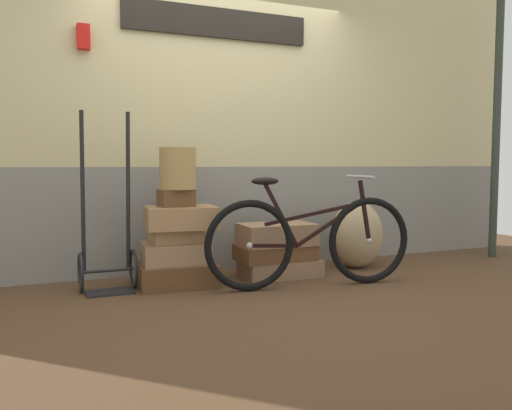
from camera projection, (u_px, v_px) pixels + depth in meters
name	position (u px, v px, depth m)	size (l,w,h in m)	color
ground	(252.00, 290.00, 4.25)	(8.84, 5.20, 0.06)	#513823
station_building	(218.00, 103.00, 4.91)	(6.84, 0.74, 3.10)	gray
suitcase_0	(177.00, 274.00, 4.27)	(0.61, 0.47, 0.18)	brown
suitcase_1	(175.00, 252.00, 4.28)	(0.52, 0.42, 0.17)	#937051
suitcase_2	(175.00, 235.00, 4.26)	(0.40, 0.31, 0.11)	#9E754C
suitcase_3	(181.00, 217.00, 4.25)	(0.55, 0.43, 0.18)	#9E754C
suitcase_4	(176.00, 198.00, 4.21)	(0.27, 0.20, 0.14)	brown
suitcase_5	(280.00, 268.00, 4.64)	(0.67, 0.42, 0.14)	#937051
suitcase_6	(275.00, 253.00, 4.60)	(0.66, 0.39, 0.13)	brown
suitcase_7	(277.00, 234.00, 4.59)	(0.63, 0.40, 0.19)	#937051
wicker_basket	(178.00, 168.00, 4.21)	(0.29, 0.29, 0.33)	#A8844C
luggage_trolley	(107.00, 251.00, 4.08)	(0.42, 0.37, 1.38)	black
burlap_sack	(357.00, 235.00, 4.99)	(0.51, 0.43, 0.63)	tan
bicycle	(311.00, 241.00, 4.19)	(1.72, 0.46, 0.89)	black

